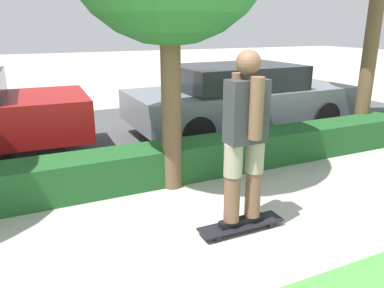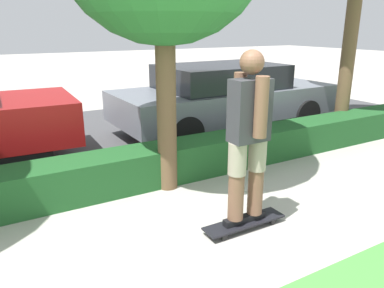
# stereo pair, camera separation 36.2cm
# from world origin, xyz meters

# --- Properties ---
(ground_plane) EXTENTS (60.00, 60.00, 0.00)m
(ground_plane) POSITION_xyz_m (0.00, 0.00, 0.00)
(ground_plane) COLOR #ADA89E
(street_asphalt) EXTENTS (15.85, 5.00, 0.01)m
(street_asphalt) POSITION_xyz_m (0.00, 4.20, 0.00)
(street_asphalt) COLOR #474749
(street_asphalt) RESTS_ON ground_plane
(hedge_row) EXTENTS (15.85, 0.60, 0.51)m
(hedge_row) POSITION_xyz_m (0.00, 1.60, 0.26)
(hedge_row) COLOR #1E5123
(hedge_row) RESTS_ON ground_plane
(skateboard) EXTENTS (0.96, 0.24, 0.08)m
(skateboard) POSITION_xyz_m (0.47, -0.06, 0.07)
(skateboard) COLOR black
(skateboard) RESTS_ON ground_plane
(skater_person) EXTENTS (0.52, 0.47, 1.82)m
(skater_person) POSITION_xyz_m (0.47, -0.06, 1.06)
(skater_person) COLOR black
(skater_person) RESTS_ON skateboard
(parked_car_middle) EXTENTS (4.68, 1.97, 1.37)m
(parked_car_middle) POSITION_xyz_m (2.59, 3.42, 0.73)
(parked_car_middle) COLOR slate
(parked_car_middle) RESTS_ON ground_plane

